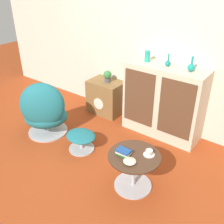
% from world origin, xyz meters
% --- Properties ---
extents(ground_plane, '(12.00, 12.00, 0.00)m').
position_xyz_m(ground_plane, '(0.00, 0.00, 0.00)').
color(ground_plane, '#9E3D19').
extents(wall_back, '(6.40, 0.06, 2.60)m').
position_xyz_m(wall_back, '(0.00, 1.59, 1.30)').
color(wall_back, beige).
rests_on(wall_back, ground_plane).
extents(sideboard, '(1.11, 0.43, 1.04)m').
position_xyz_m(sideboard, '(0.39, 1.35, 0.52)').
color(sideboard, beige).
rests_on(sideboard, ground_plane).
extents(tv_console, '(0.56, 0.41, 0.56)m').
position_xyz_m(tv_console, '(-0.65, 1.36, 0.28)').
color(tv_console, brown).
rests_on(tv_console, ground_plane).
extents(egg_chair, '(0.84, 0.83, 0.85)m').
position_xyz_m(egg_chair, '(-0.94, 0.30, 0.38)').
color(egg_chair, '#B7B7BC').
rests_on(egg_chair, ground_plane).
extents(ottoman, '(0.42, 0.36, 0.26)m').
position_xyz_m(ottoman, '(-0.28, 0.33, 0.18)').
color(ottoman, '#B7B7BC').
rests_on(ottoman, ground_plane).
extents(coffee_table, '(0.57, 0.57, 0.44)m').
position_xyz_m(coffee_table, '(0.66, 0.17, 0.26)').
color(coffee_table, '#B7B7BC').
rests_on(coffee_table, ground_plane).
extents(vase_leftmost, '(0.08, 0.08, 0.16)m').
position_xyz_m(vase_leftmost, '(0.08, 1.35, 1.12)').
color(vase_leftmost, teal).
rests_on(vase_leftmost, sideboard).
extents(vase_inner_left, '(0.07, 0.07, 0.17)m').
position_xyz_m(vase_inner_left, '(0.39, 1.35, 1.08)').
color(vase_inner_left, '#147A75').
rests_on(vase_inner_left, sideboard).
extents(vase_inner_right, '(0.09, 0.09, 0.19)m').
position_xyz_m(vase_inner_right, '(0.71, 1.35, 1.10)').
color(vase_inner_right, teal).
rests_on(vase_inner_right, sideboard).
extents(potted_plant, '(0.13, 0.13, 0.19)m').
position_xyz_m(potted_plant, '(-0.62, 1.36, 0.66)').
color(potted_plant, '#4C4C51').
rests_on(potted_plant, tv_console).
extents(teacup, '(0.12, 0.12, 0.06)m').
position_xyz_m(teacup, '(0.77, 0.27, 0.46)').
color(teacup, silver).
rests_on(teacup, coffee_table).
extents(book_stack, '(0.16, 0.11, 0.07)m').
position_xyz_m(book_stack, '(0.56, 0.11, 0.47)').
color(book_stack, '#237038').
rests_on(book_stack, coffee_table).
extents(bowl, '(0.14, 0.14, 0.04)m').
position_xyz_m(bowl, '(0.68, 0.05, 0.45)').
color(bowl, beige).
rests_on(bowl, coffee_table).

